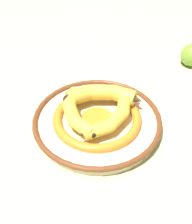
{
  "coord_description": "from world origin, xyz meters",
  "views": [
    {
      "loc": [
        -0.28,
        -0.37,
        0.46
      ],
      "look_at": [
        0.01,
        0.0,
        0.04
      ],
      "focal_mm": 42.0,
      "sensor_mm": 36.0,
      "label": 1
    }
  ],
  "objects_px": {
    "banana_c": "(112,119)",
    "banana_b": "(75,112)",
    "decorative_bowl": "(96,119)",
    "banana_a": "(103,95)",
    "apple": "(192,55)"
  },
  "relations": [
    {
      "from": "banana_c",
      "to": "banana_b",
      "type": "bearing_deg",
      "value": 112.92
    },
    {
      "from": "decorative_bowl",
      "to": "banana_a",
      "type": "relative_size",
      "value": 1.9
    },
    {
      "from": "banana_a",
      "to": "banana_c",
      "type": "xyz_separation_m",
      "value": [
        -0.03,
        -0.08,
        -0.0
      ]
    },
    {
      "from": "decorative_bowl",
      "to": "banana_c",
      "type": "height_order",
      "value": "banana_c"
    },
    {
      "from": "banana_b",
      "to": "apple",
      "type": "height_order",
      "value": "apple"
    },
    {
      "from": "decorative_bowl",
      "to": "banana_b",
      "type": "height_order",
      "value": "banana_b"
    },
    {
      "from": "banana_c",
      "to": "banana_a",
      "type": "bearing_deg",
      "value": 51.24
    },
    {
      "from": "banana_b",
      "to": "banana_c",
      "type": "distance_m",
      "value": 0.09
    },
    {
      "from": "decorative_bowl",
      "to": "apple",
      "type": "height_order",
      "value": "apple"
    },
    {
      "from": "banana_b",
      "to": "banana_c",
      "type": "bearing_deg",
      "value": 57.58
    },
    {
      "from": "banana_c",
      "to": "decorative_bowl",
      "type": "bearing_deg",
      "value": 85.25
    },
    {
      "from": "decorative_bowl",
      "to": "banana_a",
      "type": "xyz_separation_m",
      "value": [
        0.04,
        0.03,
        0.04
      ]
    },
    {
      "from": "banana_a",
      "to": "banana_c",
      "type": "distance_m",
      "value": 0.09
    },
    {
      "from": "decorative_bowl",
      "to": "banana_c",
      "type": "bearing_deg",
      "value": -79.77
    },
    {
      "from": "banana_a",
      "to": "apple",
      "type": "xyz_separation_m",
      "value": [
        0.37,
        0.01,
        -0.02
      ]
    }
  ]
}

